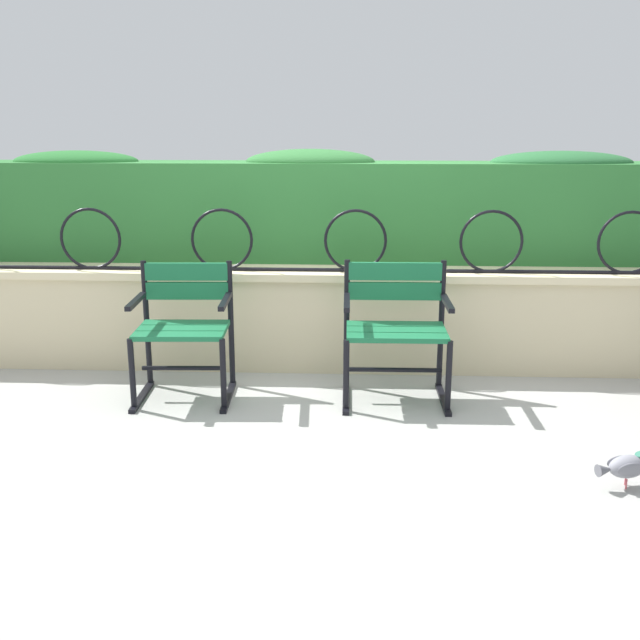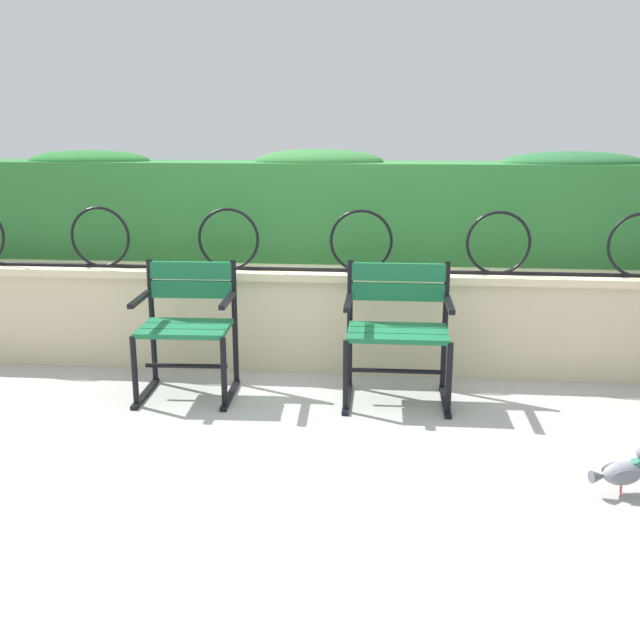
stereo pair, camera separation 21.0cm
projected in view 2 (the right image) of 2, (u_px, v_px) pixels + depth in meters
The scene contains 7 objects.
ground_plane at pixel (318, 415), 4.37m from camera, with size 60.00×60.00×0.00m, color #9E9E99.
stone_wall at pixel (332, 318), 5.17m from camera, with size 6.36×0.41×0.69m.
iron_arch_fence at pixel (299, 244), 4.98m from camera, with size 5.84×0.02×0.42m.
hedge_row at pixel (336, 207), 5.39m from camera, with size 6.23×0.49×0.79m.
park_chair_left at pixel (187, 323), 4.63m from camera, with size 0.60×0.54×0.82m.
park_chair_right at pixel (398, 326), 4.53m from camera, with size 0.64×0.53×0.83m.
pigeon_far_side at pixel (622, 472), 3.41m from camera, with size 0.29×0.15×0.22m.
Camera 2 is at (0.41, -4.06, 1.65)m, focal length 41.90 mm.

